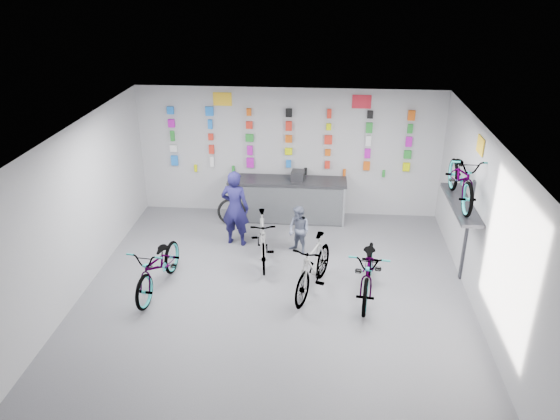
# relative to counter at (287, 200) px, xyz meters

# --- Properties ---
(floor) EXTENTS (8.00, 8.00, 0.00)m
(floor) POSITION_rel_counter_xyz_m (0.00, -3.54, -0.49)
(floor) COLOR #4D4D52
(floor) RESTS_ON ground
(ceiling) EXTENTS (8.00, 8.00, 0.00)m
(ceiling) POSITION_rel_counter_xyz_m (0.00, -3.54, 2.51)
(ceiling) COLOR white
(ceiling) RESTS_ON wall_back
(wall_back) EXTENTS (7.00, 0.00, 7.00)m
(wall_back) POSITION_rel_counter_xyz_m (0.00, 0.46, 1.01)
(wall_back) COLOR #ABABAD
(wall_back) RESTS_ON floor
(wall_front) EXTENTS (7.00, 0.00, 7.00)m
(wall_front) POSITION_rel_counter_xyz_m (0.00, -7.54, 1.01)
(wall_front) COLOR #ABABAD
(wall_front) RESTS_ON floor
(wall_left) EXTENTS (0.00, 8.00, 8.00)m
(wall_left) POSITION_rel_counter_xyz_m (-3.50, -3.54, 1.01)
(wall_left) COLOR #ABABAD
(wall_left) RESTS_ON floor
(wall_right) EXTENTS (0.00, 8.00, 8.00)m
(wall_right) POSITION_rel_counter_xyz_m (3.50, -3.54, 1.01)
(wall_right) COLOR #ABABAD
(wall_right) RESTS_ON floor
(counter) EXTENTS (2.70, 0.66, 1.00)m
(counter) POSITION_rel_counter_xyz_m (0.00, 0.00, 0.00)
(counter) COLOR black
(counter) RESTS_ON floor
(merch_wall) EXTENTS (5.56, 0.08, 1.56)m
(merch_wall) POSITION_rel_counter_xyz_m (0.05, 0.39, 1.30)
(merch_wall) COLOR blue
(merch_wall) RESTS_ON wall_back
(wall_bracket) EXTENTS (0.39, 1.90, 2.00)m
(wall_bracket) POSITION_rel_counter_xyz_m (3.33, -2.34, 0.98)
(wall_bracket) COLOR #333338
(wall_bracket) RESTS_ON wall_right
(sign_left) EXTENTS (0.42, 0.02, 0.30)m
(sign_left) POSITION_rel_counter_xyz_m (-1.50, 0.44, 2.23)
(sign_left) COLOR yellow
(sign_left) RESTS_ON wall_back
(sign_right) EXTENTS (0.42, 0.02, 0.30)m
(sign_right) POSITION_rel_counter_xyz_m (1.60, 0.44, 2.23)
(sign_right) COLOR red
(sign_right) RESTS_ON wall_back
(sign_side) EXTENTS (0.02, 0.40, 0.30)m
(sign_side) POSITION_rel_counter_xyz_m (3.48, -2.34, 2.16)
(sign_side) COLOR yellow
(sign_side) RESTS_ON wall_right
(bike_left) EXTENTS (0.87, 1.95, 0.99)m
(bike_left) POSITION_rel_counter_xyz_m (-2.11, -3.18, 0.01)
(bike_left) COLOR gray
(bike_left) RESTS_ON floor
(bike_center) EXTENTS (1.04, 1.83, 1.06)m
(bike_center) POSITION_rel_counter_xyz_m (0.69, -3.03, 0.04)
(bike_center) COLOR gray
(bike_center) RESTS_ON floor
(bike_right) EXTENTS (0.93, 2.06, 1.04)m
(bike_right) POSITION_rel_counter_xyz_m (1.69, -3.03, 0.04)
(bike_right) COLOR gray
(bike_right) RESTS_ON floor
(bike_service) EXTENTS (0.71, 1.73, 1.01)m
(bike_service) POSITION_rel_counter_xyz_m (-0.35, -1.99, 0.02)
(bike_service) COLOR gray
(bike_service) RESTS_ON floor
(bike_wall) EXTENTS (0.63, 1.80, 0.95)m
(bike_wall) POSITION_rel_counter_xyz_m (3.25, -2.34, 1.57)
(bike_wall) COLOR gray
(bike_wall) RESTS_ON wall_bracket
(clerk) EXTENTS (0.67, 0.50, 1.65)m
(clerk) POSITION_rel_counter_xyz_m (-1.00, -1.28, 0.34)
(clerk) COLOR #161443
(clerk) RESTS_ON floor
(customer) EXTENTS (0.64, 0.62, 1.03)m
(customer) POSITION_rel_counter_xyz_m (0.35, -1.59, 0.03)
(customer) COLOR #535A70
(customer) RESTS_ON floor
(spare_wheel) EXTENTS (0.65, 0.19, 0.65)m
(spare_wheel) POSITION_rel_counter_xyz_m (-1.25, -0.37, -0.17)
(spare_wheel) COLOR black
(spare_wheel) RESTS_ON floor
(register) EXTENTS (0.31, 0.32, 0.22)m
(register) POSITION_rel_counter_xyz_m (0.24, 0.01, 0.62)
(register) COLOR black
(register) RESTS_ON counter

